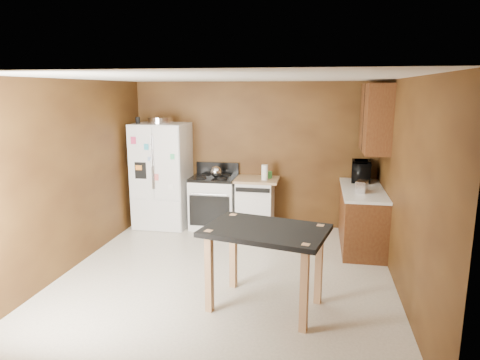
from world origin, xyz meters
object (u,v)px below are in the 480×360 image
(roasting_pan, at_px, (160,120))
(pen_cup, at_px, (138,120))
(toaster, at_px, (362,186))
(dishwasher, at_px, (255,203))
(green_canister, at_px, (269,175))
(kettle, at_px, (216,172))
(paper_towel, at_px, (265,172))
(island, at_px, (265,240))
(gas_range, at_px, (214,201))
(refrigerator, at_px, (162,175))
(microwave, at_px, (361,171))

(roasting_pan, distance_m, pen_cup, 0.38)
(pen_cup, bearing_deg, toaster, -8.57)
(dishwasher, bearing_deg, pen_cup, -174.65)
(green_canister, bearing_deg, kettle, -170.61)
(paper_towel, relative_size, toaster, 1.08)
(island, bearing_deg, paper_towel, 97.48)
(gas_range, bearing_deg, refrigerator, -176.19)
(dishwasher, bearing_deg, paper_towel, -26.07)
(pen_cup, distance_m, paper_towel, 2.31)
(pen_cup, relative_size, toaster, 0.48)
(toaster, relative_size, island, 0.16)
(microwave, height_order, gas_range, microwave)
(gas_range, bearing_deg, green_canister, 6.24)
(microwave, bearing_deg, island, 160.29)
(kettle, distance_m, gas_range, 0.54)
(island, bearing_deg, dishwasher, 100.75)
(kettle, bearing_deg, gas_range, 139.81)
(paper_towel, height_order, island, paper_towel)
(pen_cup, xyz_separation_m, dishwasher, (1.98, 0.19, -1.40))
(pen_cup, height_order, kettle, pen_cup)
(microwave, distance_m, refrigerator, 3.37)
(pen_cup, height_order, island, pen_cup)
(roasting_pan, height_order, dishwasher, roasting_pan)
(island, bearing_deg, pen_cup, 135.07)
(roasting_pan, xyz_separation_m, refrigerator, (-0.01, 0.03, -0.95))
(paper_towel, relative_size, refrigerator, 0.14)
(paper_towel, bearing_deg, dishwasher, 153.93)
(toaster, distance_m, gas_range, 2.55)
(kettle, xyz_separation_m, gas_range, (-0.05, 0.04, -0.53))
(pen_cup, bearing_deg, island, -44.93)
(pen_cup, bearing_deg, roasting_pan, 11.52)
(microwave, height_order, refrigerator, refrigerator)
(microwave, bearing_deg, dishwasher, 97.69)
(gas_range, height_order, dishwasher, gas_range)
(paper_towel, bearing_deg, kettle, 179.10)
(roasting_pan, bearing_deg, island, -50.34)
(microwave, bearing_deg, toaster, 179.78)
(microwave, distance_m, gas_range, 2.53)
(paper_towel, distance_m, toaster, 1.64)
(roasting_pan, xyz_separation_m, dishwasher, (1.62, 0.11, -1.40))
(pen_cup, relative_size, refrigerator, 0.06)
(roasting_pan, bearing_deg, dishwasher, 3.92)
(roasting_pan, height_order, kettle, roasting_pan)
(dishwasher, height_order, island, island)
(kettle, relative_size, paper_towel, 0.76)
(roasting_pan, relative_size, toaster, 1.78)
(kettle, xyz_separation_m, refrigerator, (-0.96, -0.02, -0.10))
(roasting_pan, xyz_separation_m, pen_cup, (-0.37, -0.08, 0.00))
(paper_towel, relative_size, dishwasher, 0.28)
(roasting_pan, distance_m, paper_towel, 1.97)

